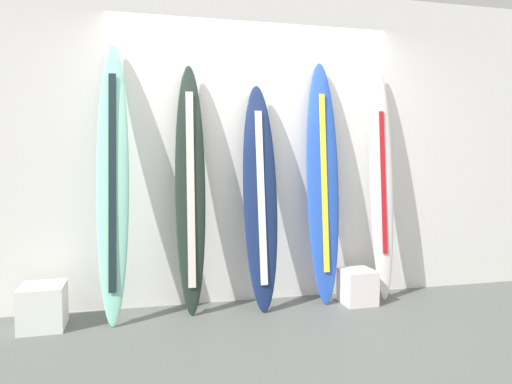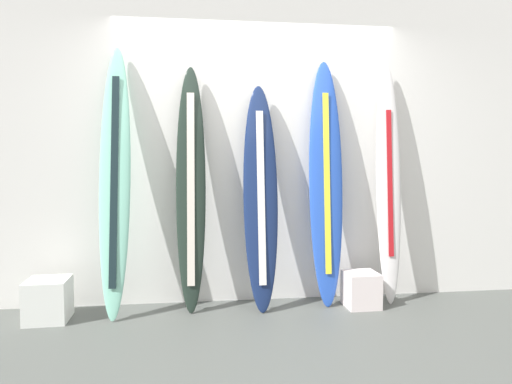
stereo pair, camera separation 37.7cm
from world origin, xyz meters
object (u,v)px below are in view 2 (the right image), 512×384
Objects in this scene: surfboard_seafoam at (115,182)px; display_block_left at (361,289)px; surfboard_charcoal at (191,190)px; surfboard_ivory at (388,185)px; surfboard_cobalt at (326,184)px; display_block_center at (48,300)px; surfboard_navy at (260,198)px.

surfboard_seafoam reaches higher than display_block_left.
surfboard_ivory is at bearing 0.48° from surfboard_charcoal.
display_block_center is at bearing -176.31° from surfboard_cobalt.
display_block_left is (-0.29, -0.13, -0.91)m from surfboard_ivory.
surfboard_cobalt is 7.14× the size of display_block_left.
surfboard_cobalt is 0.58m from surfboard_ivory.
surfboard_charcoal is at bearing -179.52° from surfboard_ivory.
display_block_left is at bearing -4.60° from surfboard_charcoal.
surfboard_ivory is at bearing 2.57° from surfboard_navy.
surfboard_seafoam reaches higher than surfboard_ivory.
surfboard_navy is (1.20, 0.01, -0.15)m from surfboard_seafoam.
surfboard_cobalt is (1.18, 0.01, 0.04)m from surfboard_charcoal.
surfboard_navy reaches higher than display_block_left.
surfboard_charcoal is at bearing 175.40° from display_block_left.
surfboard_ivory is 6.44× the size of display_block_center.
surfboard_seafoam is 2.29m from display_block_left.
surfboard_charcoal is at bearing 4.70° from surfboard_seafoam.
display_block_center is at bearing -179.65° from display_block_left.
surfboard_ivory is 7.11× the size of display_block_left.
surfboard_navy is at bearing -177.43° from surfboard_ivory.
display_block_center is (-2.60, -0.02, 0.02)m from display_block_left.
surfboard_ivory is (1.76, 0.01, 0.03)m from surfboard_charcoal.
display_block_center is (-0.52, -0.08, -0.93)m from surfboard_seafoam.
surfboard_seafoam is at bearing -178.43° from surfboard_ivory.
surfboard_charcoal is 0.96× the size of surfboard_cobalt.
surfboard_cobalt is at bearing 5.11° from surfboard_navy.
surfboard_seafoam reaches higher than surfboard_cobalt.
surfboard_charcoal is 6.23× the size of display_block_center.
display_block_left is at bearing -5.20° from surfboard_navy.
surfboard_seafoam is 6.67× the size of display_block_center.
surfboard_seafoam reaches higher than display_block_center.
display_block_center is (-2.89, -0.15, -0.89)m from surfboard_ivory.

